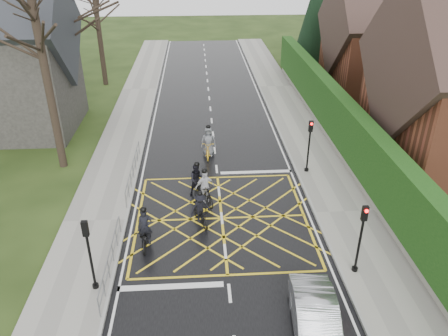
{
  "coord_description": "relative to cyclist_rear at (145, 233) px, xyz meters",
  "views": [
    {
      "loc": [
        -1.0,
        -17.35,
        12.05
      ],
      "look_at": [
        0.28,
        2.69,
        1.3
      ],
      "focal_mm": 35.0,
      "sensor_mm": 36.0,
      "label": 1
    }
  ],
  "objects": [
    {
      "name": "cyclist_back",
      "position": [
        2.31,
        4.0,
        0.11
      ],
      "size": [
        0.97,
        2.0,
        1.93
      ],
      "rotation": [
        0.0,
        0.0,
        0.18
      ],
      "color": "black",
      "rests_on": "ground"
    },
    {
      "name": "cyclist_front",
      "position": [
        2.67,
        3.27,
        0.09
      ],
      "size": [
        1.27,
        1.97,
        1.92
      ],
      "rotation": [
        0.0,
        0.0,
        0.42
      ],
      "color": "black",
      "rests_on": "ground"
    },
    {
      "name": "road",
      "position": [
        3.44,
        1.79,
        -0.62
      ],
      "size": [
        9.0,
        80.0,
        0.01
      ],
      "primitive_type": "cube",
      "color": "black",
      "rests_on": "ground"
    },
    {
      "name": "tree_far",
      "position": [
        -5.86,
        23.79,
        6.57
      ],
      "size": [
        8.4,
        8.4,
        10.4
      ],
      "color": "black",
      "rests_on": "ground"
    },
    {
      "name": "traffic_light_sw",
      "position": [
        -1.66,
        -2.71,
        1.04
      ],
      "size": [
        0.24,
        0.31,
        3.21
      ],
      "color": "black",
      "rests_on": "ground"
    },
    {
      "name": "sidewalk_right",
      "position": [
        9.44,
        1.79,
        -0.55
      ],
      "size": [
        3.0,
        80.0,
        0.15
      ],
      "primitive_type": "cube",
      "color": "gray",
      "rests_on": "ground"
    },
    {
      "name": "stone_wall",
      "position": [
        11.19,
        7.79,
        -0.27
      ],
      "size": [
        0.5,
        38.0,
        0.7
      ],
      "primitive_type": "cube",
      "color": "slate",
      "rests_on": "ground"
    },
    {
      "name": "traffic_light_se",
      "position": [
        8.54,
        -2.42,
        1.04
      ],
      "size": [
        0.24,
        0.31,
        3.21
      ],
      "rotation": [
        0.0,
        0.0,
        3.14
      ],
      "color": "black",
      "rests_on": "ground"
    },
    {
      "name": "hedge",
      "position": [
        11.19,
        7.79,
        1.48
      ],
      "size": [
        0.9,
        38.0,
        2.8
      ],
      "primitive_type": "cube",
      "color": "black",
      "rests_on": "stone_wall"
    },
    {
      "name": "railing_north",
      "position": [
        -1.21,
        5.79,
        0.17
      ],
      "size": [
        0.05,
        6.04,
        1.03
      ],
      "color": "slate",
      "rests_on": "ground"
    },
    {
      "name": "house_far",
      "position": [
        18.19,
        19.79,
        3.74
      ],
      "size": [
        9.8,
        8.8,
        10.3
      ],
      "color": "brown",
      "rests_on": "ground"
    },
    {
      "name": "church",
      "position": [
        -10.1,
        13.79,
        4.31
      ],
      "size": [
        8.8,
        7.8,
        11.0
      ],
      "color": "#2D2B28",
      "rests_on": "ground"
    },
    {
      "name": "sidewalk_left",
      "position": [
        -2.56,
        1.79,
        -0.55
      ],
      "size": [
        3.0,
        80.0,
        0.15
      ],
      "primitive_type": "cube",
      "color": "gray",
      "rests_on": "ground"
    },
    {
      "name": "car",
      "position": [
        6.16,
        -5.38,
        0.05
      ],
      "size": [
        1.79,
        4.21,
        1.35
      ],
      "primitive_type": "imported",
      "rotation": [
        0.0,
        0.0,
        -0.09
      ],
      "color": "#B9BBC0",
      "rests_on": "ground"
    },
    {
      "name": "ground",
      "position": [
        3.44,
        1.79,
        -0.62
      ],
      "size": [
        120.0,
        120.0,
        0.0
      ],
      "primitive_type": "plane",
      "color": "black",
      "rests_on": "ground"
    },
    {
      "name": "cyclist_lead",
      "position": [
        3.04,
        8.59,
        0.08
      ],
      "size": [
        0.96,
        2.14,
        2.03
      ],
      "rotation": [
        0.0,
        0.0,
        -0.08
      ],
      "color": "gold",
      "rests_on": "ground"
    },
    {
      "name": "cyclist_mid",
      "position": [
        2.42,
        1.52,
        -0.01
      ],
      "size": [
        1.19,
        1.83,
        1.68
      ],
      "rotation": [
        0.0,
        0.0,
        0.37
      ],
      "color": "black",
      "rests_on": "ground"
    },
    {
      "name": "conifer",
      "position": [
        14.19,
        27.79,
        4.37
      ],
      "size": [
        4.6,
        4.6,
        10.0
      ],
      "color": "black",
      "rests_on": "ground"
    },
    {
      "name": "cyclist_rear",
      "position": [
        0.0,
        0.0,
        0.0
      ],
      "size": [
        0.75,
        1.99,
        1.92
      ],
      "rotation": [
        0.0,
        0.0,
        0.03
      ],
      "color": "black",
      "rests_on": "ground"
    },
    {
      "name": "traffic_light_ne",
      "position": [
        8.54,
        5.98,
        1.04
      ],
      "size": [
        0.24,
        0.31,
        3.21
      ],
      "rotation": [
        0.0,
        0.0,
        3.14
      ],
      "color": "black",
      "rests_on": "ground"
    },
    {
      "name": "railing_south",
      "position": [
        -1.21,
        -1.71,
        0.16
      ],
      "size": [
        0.05,
        5.04,
        1.03
      ],
      "color": "slate",
      "rests_on": "ground"
    },
    {
      "name": "tree_near",
      "position": [
        -5.56,
        7.79,
        7.29
      ],
      "size": [
        9.24,
        9.24,
        11.44
      ],
      "color": "black",
      "rests_on": "ground"
    }
  ]
}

